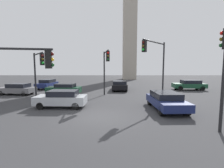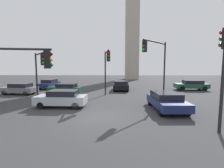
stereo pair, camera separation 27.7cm
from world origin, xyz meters
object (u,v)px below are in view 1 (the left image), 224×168
at_px(traffic_light_1, 10,68).
at_px(car_0, 18,89).
at_px(car_2, 120,85).
at_px(car_4, 48,84).
at_px(car_3, 190,85).
at_px(car_8, 167,100).
at_px(car_6, 62,98).
at_px(traffic_light_2, 156,57).
at_px(traffic_light_0, 106,63).
at_px(traffic_light_3, 39,66).
at_px(car_7, 65,89).

bearing_deg(traffic_light_1, car_0, 108.53).
bearing_deg(car_0, car_2, -156.80).
bearing_deg(car_4, traffic_light_1, 20.16).
relative_size(car_0, car_3, 0.95).
bearing_deg(car_8, car_6, -96.59).
distance_m(car_3, car_6, 18.55).
bearing_deg(traffic_light_2, car_6, -33.25).
xyz_separation_m(traffic_light_0, car_3, (11.89, 6.05, -2.96)).
xyz_separation_m(car_2, car_3, (10.10, 0.14, 0.04)).
height_order(car_0, car_2, car_2).
distance_m(traffic_light_3, car_4, 10.90).
distance_m(traffic_light_1, car_3, 22.64).
distance_m(traffic_light_2, car_3, 11.03).
relative_size(traffic_light_3, car_2, 1.01).
height_order(traffic_light_3, car_3, traffic_light_3).
bearing_deg(car_2, car_4, 84.32).
bearing_deg(car_3, traffic_light_2, 49.86).
distance_m(car_2, car_6, 11.45).
height_order(traffic_light_0, car_2, traffic_light_0).
xyz_separation_m(car_0, car_8, (15.80, -7.01, 0.03)).
distance_m(traffic_light_1, car_4, 17.45).
bearing_deg(car_6, car_2, -116.18).
height_order(car_3, car_8, car_3).
relative_size(traffic_light_3, car_0, 1.10).
distance_m(traffic_light_0, traffic_light_2, 5.16).
relative_size(traffic_light_2, car_8, 1.23).
bearing_deg(traffic_light_3, car_6, 20.64).
bearing_deg(traffic_light_0, car_4, -137.47).
bearing_deg(car_0, traffic_light_0, 175.44).
xyz_separation_m(traffic_light_0, car_0, (-10.84, 2.11, -3.02)).
bearing_deg(traffic_light_1, car_3, 32.08).
height_order(car_0, car_6, car_6).
xyz_separation_m(traffic_light_2, car_8, (0.12, -3.22, -3.53)).
height_order(traffic_light_3, car_6, traffic_light_3).
bearing_deg(car_3, car_2, 2.96).
bearing_deg(car_4, car_2, 86.05).
height_order(car_2, car_8, car_8).
bearing_deg(car_4, car_8, 53.70).
bearing_deg(car_6, car_8, 177.09).
xyz_separation_m(traffic_light_3, car_3, (18.06, 8.46, -2.68)).
bearing_deg(car_3, car_7, 16.53).
relative_size(car_2, car_8, 0.97).
height_order(car_2, car_6, car_6).
xyz_separation_m(traffic_light_2, car_3, (7.04, 7.73, -3.51)).
bearing_deg(car_6, traffic_light_0, -128.59).
bearing_deg(car_6, car_3, -144.71).
relative_size(traffic_light_0, car_3, 1.13).
distance_m(traffic_light_1, car_2, 16.52).
bearing_deg(car_2, traffic_light_3, 139.48).
xyz_separation_m(traffic_light_1, car_8, (9.80, 4.09, -2.62)).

